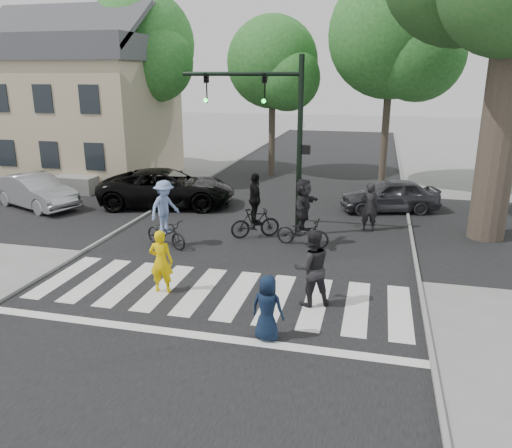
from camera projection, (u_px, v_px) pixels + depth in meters
The scene contains 22 objects.
ground at pixel (206, 310), 11.89m from camera, with size 120.00×120.00×0.00m, color gray.
road_stem at pixel (256, 243), 16.54m from camera, with size 10.00×70.00×0.01m, color black.
road_cross at pixel (274, 219), 19.33m from camera, with size 70.00×10.00×0.01m, color black.
curb_left at pixel (118, 231), 17.68m from camera, with size 0.10×70.00×0.10m, color gray.
curb_right at pixel (415, 255), 15.37m from camera, with size 0.10×70.00×0.10m, color gray.
crosswalk at pixel (214, 298), 12.51m from camera, with size 10.00×3.85×0.01m.
traffic_signal at pixel (275, 121), 16.45m from camera, with size 4.45×0.29×6.00m.
bg_tree_0 at pixel (66, 60), 28.14m from camera, with size 5.46×5.20×8.97m.
bg_tree_1 at pixel (144, 49), 26.36m from camera, with size 6.09×5.80×9.80m.
bg_tree_2 at pixel (276, 66), 26.08m from camera, with size 5.04×4.80×8.40m.
bg_tree_3 at pixel (399, 39), 23.10m from camera, with size 6.30×6.00×10.20m.
house at pixel (86, 105), 26.43m from camera, with size 8.40×8.10×8.82m.
pedestrian_woman at pixel (161, 261), 12.65m from camera, with size 0.61×0.40×1.66m, color yellow.
pedestrian_child at pixel (267, 308), 10.39m from camera, with size 0.70×0.46×1.44m, color #0E1B32.
pedestrian_adult at pixel (312, 268), 11.91m from camera, with size 0.93×0.73×1.92m, color black.
cyclist_left at pixel (165, 218), 15.98m from camera, with size 1.83×1.29×2.20m.
cyclist_mid at pixel (255, 212), 16.91m from camera, with size 1.74×1.24×2.24m.
cyclist_right at pixel (303, 216), 16.06m from camera, with size 1.84×1.71×2.24m.
car_suv at pixel (168, 188), 21.05m from camera, with size 2.60×5.64×1.57m, color black.
car_silver at pixel (36, 191), 20.82m from camera, with size 1.49×4.27×1.41m, color #9D9EA1.
car_grey at pixel (389, 195), 20.26m from camera, with size 1.59×3.94×1.34m, color #36363A.
bystander_dark at pixel (369, 207), 17.68m from camera, with size 0.64×0.42×1.74m, color black.
Camera 1 is at (3.75, -10.20, 5.39)m, focal length 35.00 mm.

